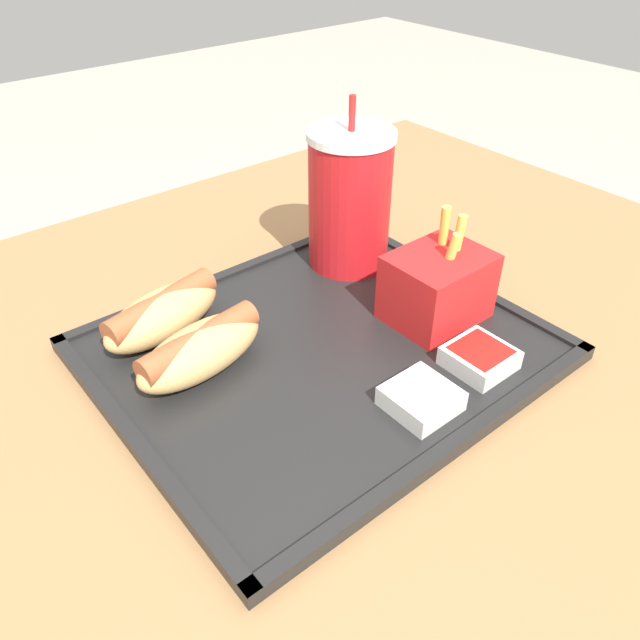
% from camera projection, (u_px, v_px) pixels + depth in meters
% --- Properties ---
extents(dining_table, '(1.04, 0.86, 0.73)m').
position_uv_depth(dining_table, '(336.00, 568.00, 0.81)').
color(dining_table, olive).
rests_on(dining_table, ground_plane).
extents(food_tray, '(0.39, 0.33, 0.01)m').
position_uv_depth(food_tray, '(320.00, 350.00, 0.58)').
color(food_tray, black).
rests_on(food_tray, dining_table).
extents(soda_cup, '(0.09, 0.09, 0.18)m').
position_uv_depth(soda_cup, '(350.00, 200.00, 0.66)').
color(soda_cup, red).
rests_on(soda_cup, food_tray).
extents(hot_dog_far, '(0.14, 0.08, 0.05)m').
position_uv_depth(hot_dog_far, '(162.00, 313.00, 0.58)').
color(hot_dog_far, tan).
rests_on(hot_dog_far, food_tray).
extents(hot_dog_near, '(0.13, 0.07, 0.04)m').
position_uv_depth(hot_dog_near, '(200.00, 349.00, 0.54)').
color(hot_dog_near, tan).
rests_on(hot_dog_near, food_tray).
extents(fries_carton, '(0.09, 0.07, 0.11)m').
position_uv_depth(fries_carton, '(438.00, 286.00, 0.60)').
color(fries_carton, red).
rests_on(fries_carton, food_tray).
extents(sauce_cup_mayo, '(0.05, 0.05, 0.02)m').
position_uv_depth(sauce_cup_mayo, '(421.00, 398.00, 0.51)').
color(sauce_cup_mayo, silver).
rests_on(sauce_cup_mayo, food_tray).
extents(sauce_cup_ketchup, '(0.05, 0.05, 0.02)m').
position_uv_depth(sauce_cup_ketchup, '(480.00, 357.00, 0.55)').
color(sauce_cup_ketchup, silver).
rests_on(sauce_cup_ketchup, food_tray).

